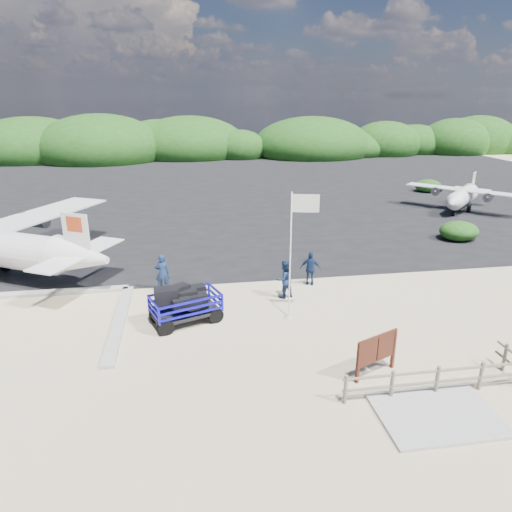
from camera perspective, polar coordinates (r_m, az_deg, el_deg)
The scene contains 14 objects.
ground at distance 18.52m, azimuth -3.19°, elevation -9.46°, with size 160.00×160.00×0.00m, color beige.
asphalt_apron at distance 47.04m, azimuth -6.99°, elevation 8.33°, with size 90.00×50.00×0.04m, color #B2B2B2, non-canonical shape.
lagoon at distance 21.16m, azimuth -28.96°, elevation -8.19°, with size 9.00×7.00×0.40m, color #B2B2B2, non-canonical shape.
walkway_pad at distance 15.23m, azimuth 21.67°, elevation -18.10°, with size 3.50×2.50×0.10m, color #B2B2B2, non-canonical shape.
vegetation_band at distance 71.73m, azimuth -7.81°, elevation 12.10°, with size 124.00×8.00×4.40m, color #B2B2B2, non-canonical shape.
fence at distance 16.14m, azimuth 21.46°, elevation -15.74°, with size 6.40×2.00×1.10m, color #B2B2B2, non-canonical shape.
baggage_cart at distance 19.45m, azimuth -8.67°, elevation -8.18°, with size 3.00×1.72×1.50m, color #100CC2, non-canonical shape.
flagpole at distance 19.67m, azimuth 4.10°, elevation -7.65°, with size 1.08×0.45×5.42m, color white, non-canonical shape.
signboard at distance 16.46m, azimuth 14.58°, elevation -14.17°, with size 1.88×0.18×1.55m, color #4F2316, non-canonical shape.
crew_a at distance 22.23m, azimuth -11.63°, elevation -2.09°, with size 0.68×0.45×1.88m, color navy.
crew_b at distance 21.15m, azimuth 3.53°, elevation -2.90°, with size 0.89×0.69×1.83m, color navy.
crew_c at distance 22.67m, azimuth 6.84°, elevation -1.58°, with size 1.01×0.42×1.73m, color navy.
aircraft_large at distance 45.66m, azimuth 5.63°, elevation 8.05°, with size 16.36×16.36×4.91m, color #B2B2B2, non-canonical shape.
aircraft_small at distance 52.29m, azimuth -19.65°, elevation 8.47°, with size 7.48×7.48×2.69m, color #B2B2B2, non-canonical shape.
Camera 1 is at (-1.50, -16.15, 8.94)m, focal length 32.00 mm.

